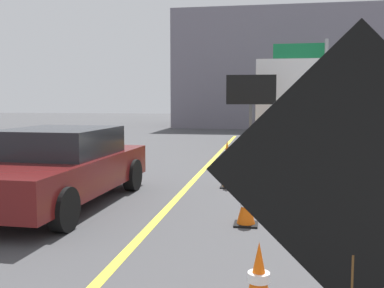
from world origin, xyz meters
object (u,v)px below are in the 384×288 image
Objects in this scene: box_truck at (283,102)px; highway_guide_sign at (310,70)px; traffic_cone_curbside at (227,154)px; traffic_cone_near_sign at (259,283)px; traffic_cone_mid_lane at (246,207)px; arrow_board_trailer at (250,143)px; pickup_car at (56,166)px; traffic_cone_far_lane at (229,171)px; roadwork_sign at (355,179)px.

box_truck is 5.19m from highway_guide_sign.
box_truck is at bearing 75.77° from traffic_cone_curbside.
highway_guide_sign is 20.86m from traffic_cone_near_sign.
traffic_cone_curbside is (-3.23, -11.52, -3.06)m from highway_guide_sign.
traffic_cone_mid_lane is at bearing -97.77° from highway_guide_sign.
arrow_board_trailer is 10.31m from highway_guide_sign.
pickup_car is 6.24× the size of traffic_cone_curbside.
pickup_car is 3.60m from traffic_cone_mid_lane.
pickup_car is 3.64m from traffic_cone_far_lane.
arrow_board_trailer is 2.09m from traffic_cone_curbside.
roadwork_sign is 10.37m from traffic_cone_curbside.
traffic_cone_far_lane reaches higher than traffic_cone_near_sign.
roadwork_sign is 3.26× the size of traffic_cone_near_sign.
traffic_cone_mid_lane is at bearing -93.95° from box_truck.
arrow_board_trailer is 0.54× the size of highway_guide_sign.
box_truck is (0.09, 17.00, 0.33)m from roadwork_sign.
traffic_cone_curbside is at bearing 96.03° from traffic_cone_far_lane.
highway_guide_sign reaches higher than traffic_cone_mid_lane.
roadwork_sign is 3.13× the size of traffic_cone_curbside.
traffic_cone_near_sign is (3.74, -3.81, -0.35)m from pickup_car.
traffic_cone_mid_lane is (-0.26, 3.01, -0.06)m from traffic_cone_near_sign.
traffic_cone_far_lane is at bearing -101.25° from highway_guide_sign.
arrow_board_trailer is at bearing 65.91° from pickup_car.
traffic_cone_near_sign is at bearing -87.27° from arrow_board_trailer.
traffic_cone_mid_lane is at bearing 94.89° from traffic_cone_near_sign.
box_truck reaches higher than traffic_cone_far_lane.
pickup_car is at bearing 134.44° from traffic_cone_near_sign.
highway_guide_sign is (5.87, 16.70, 2.73)m from pickup_car.
arrow_board_trailer is (-1.06, 12.18, -0.99)m from roadwork_sign.
box_truck reaches higher than traffic_cone_mid_lane.
traffic_cone_curbside is at bearing 63.04° from pickup_car.
traffic_cone_far_lane is at bearing 100.11° from traffic_cone_mid_lane.
arrow_board_trailer reaches higher than pickup_car.
traffic_cone_curbside is (-0.84, 5.99, 0.08)m from traffic_cone_mid_lane.
traffic_cone_curbside is at bearing -104.23° from box_truck.
pickup_car is at bearing 167.02° from traffic_cone_mid_lane.
arrow_board_trailer is 3.77× the size of traffic_cone_near_sign.
pickup_car is at bearing -114.09° from arrow_board_trailer.
traffic_cone_far_lane is (-0.25, -5.10, -0.11)m from arrow_board_trailer.
traffic_cone_far_lane is 3.12m from traffic_cone_curbside.
arrow_board_trailer reaches higher than traffic_cone_near_sign.
arrow_board_trailer reaches higher than traffic_cone_mid_lane.
traffic_cone_curbside reaches higher than traffic_cone_mid_lane.
roadwork_sign is 12.27m from arrow_board_trailer.
pickup_car reaches higher than traffic_cone_near_sign.
traffic_cone_near_sign is at bearing -83.03° from traffic_cone_curbside.
roadwork_sign is at bearing -85.04° from arrow_board_trailer.
traffic_cone_curbside is (-1.63, 10.18, -1.10)m from roadwork_sign.
highway_guide_sign is 17.95m from traffic_cone_mid_lane.
box_truck reaches higher than arrow_board_trailer.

